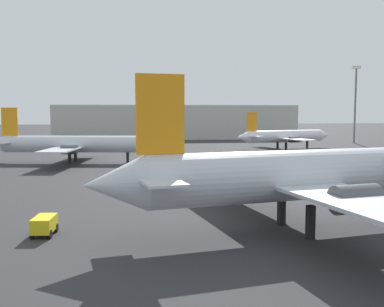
% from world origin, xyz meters
% --- Properties ---
extents(airplane_at_gate, '(31.86, 29.38, 10.83)m').
position_xyz_m(airplane_at_gate, '(9.42, 16.65, 4.01)').
color(airplane_at_gate, silver).
rests_on(airplane_at_gate, ground_plane).
extents(airplane_distant, '(31.26, 22.91, 9.19)m').
position_xyz_m(airplane_distant, '(-11.33, 62.60, 3.11)').
color(airplane_distant, silver).
rests_on(airplane_distant, ground_plane).
extents(airplane_far_left, '(25.58, 19.58, 8.40)m').
position_xyz_m(airplane_far_left, '(32.59, 83.88, 2.94)').
color(airplane_far_left, white).
rests_on(airplane_far_left, ground_plane).
extents(baggage_cart, '(1.59, 2.52, 1.30)m').
position_xyz_m(baggage_cart, '(-8.94, 18.08, 0.76)').
color(baggage_cart, gold).
rests_on(baggage_cart, ground_plane).
extents(light_mast_right, '(2.40, 0.50, 20.88)m').
position_xyz_m(light_mast_right, '(58.25, 99.55, 11.71)').
color(light_mast_right, slate).
rests_on(light_mast_right, ground_plane).
extents(terminal_building, '(75.14, 27.92, 10.57)m').
position_xyz_m(terminal_building, '(12.54, 133.38, 5.29)').
color(terminal_building, '#B7B7B2').
rests_on(terminal_building, ground_plane).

